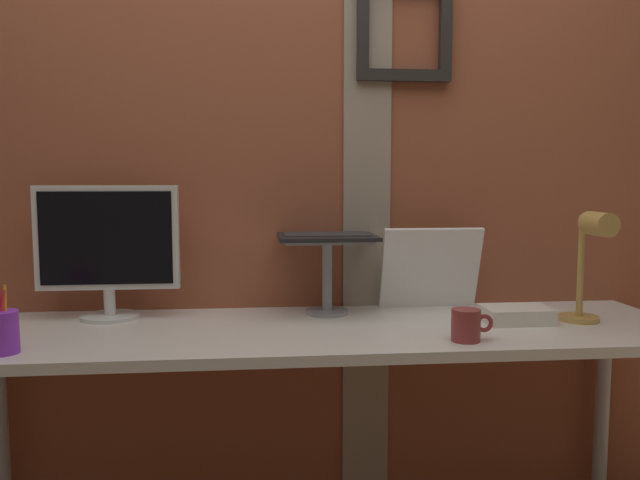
{
  "coord_description": "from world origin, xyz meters",
  "views": [
    {
      "loc": [
        -0.13,
        -1.78,
        1.19
      ],
      "look_at": [
        0.06,
        0.14,
        1.0
      ],
      "focal_mm": 35.11,
      "sensor_mm": 36.0,
      "label": 1
    }
  ],
  "objects_px": {
    "desk_lamp": "(591,255)",
    "coffee_mug": "(467,325)",
    "pen_cup": "(1,332)",
    "laptop": "(325,222)",
    "whiteboard_panel": "(431,268)",
    "monitor": "(108,244)"
  },
  "relations": [
    {
      "from": "desk_lamp",
      "to": "coffee_mug",
      "type": "distance_m",
      "value": 0.48
    },
    {
      "from": "laptop",
      "to": "whiteboard_panel",
      "type": "height_order",
      "value": "laptop"
    },
    {
      "from": "coffee_mug",
      "to": "desk_lamp",
      "type": "bearing_deg",
      "value": 18.97
    },
    {
      "from": "monitor",
      "to": "laptop",
      "type": "bearing_deg",
      "value": 5.47
    },
    {
      "from": "pen_cup",
      "to": "laptop",
      "type": "bearing_deg",
      "value": 27.26
    },
    {
      "from": "desk_lamp",
      "to": "coffee_mug",
      "type": "height_order",
      "value": "desk_lamp"
    },
    {
      "from": "laptop",
      "to": "desk_lamp",
      "type": "relative_size",
      "value": 0.92
    },
    {
      "from": "laptop",
      "to": "desk_lamp",
      "type": "xyz_separation_m",
      "value": [
        0.77,
        -0.3,
        -0.09
      ]
    },
    {
      "from": "laptop",
      "to": "desk_lamp",
      "type": "height_order",
      "value": "laptop"
    },
    {
      "from": "pen_cup",
      "to": "desk_lamp",
      "type": "bearing_deg",
      "value": 5.14
    },
    {
      "from": "monitor",
      "to": "whiteboard_panel",
      "type": "bearing_deg",
      "value": 2.44
    },
    {
      "from": "whiteboard_panel",
      "to": "desk_lamp",
      "type": "distance_m",
      "value": 0.5
    },
    {
      "from": "monitor",
      "to": "coffee_mug",
      "type": "height_order",
      "value": "monitor"
    },
    {
      "from": "pen_cup",
      "to": "coffee_mug",
      "type": "bearing_deg",
      "value": -0.01
    },
    {
      "from": "coffee_mug",
      "to": "laptop",
      "type": "bearing_deg",
      "value": 127.05
    },
    {
      "from": "whiteboard_panel",
      "to": "coffee_mug",
      "type": "distance_m",
      "value": 0.44
    },
    {
      "from": "whiteboard_panel",
      "to": "coffee_mug",
      "type": "relative_size",
      "value": 2.88
    },
    {
      "from": "laptop",
      "to": "desk_lamp",
      "type": "bearing_deg",
      "value": -21.41
    },
    {
      "from": "monitor",
      "to": "pen_cup",
      "type": "distance_m",
      "value": 0.46
    },
    {
      "from": "desk_lamp",
      "to": "coffee_mug",
      "type": "relative_size",
      "value": 2.96
    },
    {
      "from": "coffee_mug",
      "to": "pen_cup",
      "type": "bearing_deg",
      "value": 179.99
    },
    {
      "from": "laptop",
      "to": "whiteboard_panel",
      "type": "distance_m",
      "value": 0.39
    }
  ]
}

